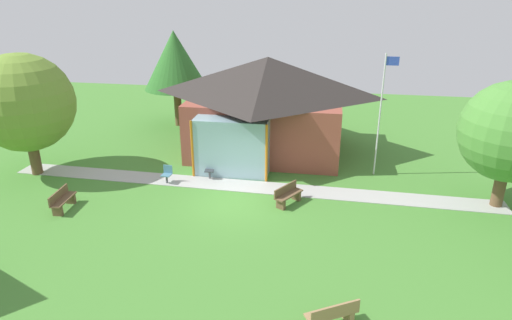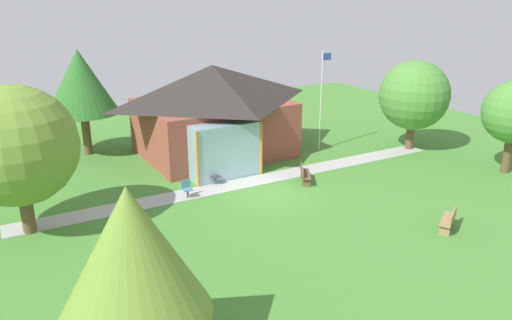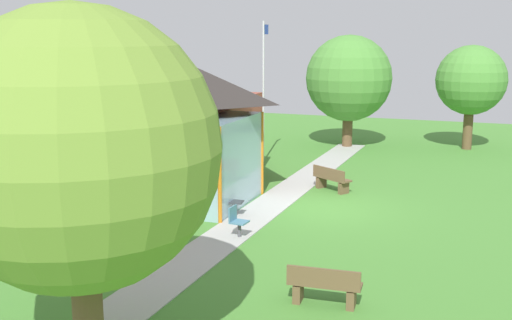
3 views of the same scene
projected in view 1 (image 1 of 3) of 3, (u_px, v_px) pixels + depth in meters
name	position (u px, v px, depth m)	size (l,w,h in m)	color
ground_plane	(236.00, 203.00, 19.37)	(44.00, 44.00, 0.00)	#478433
pavilion	(266.00, 103.00, 24.44)	(9.01, 8.22, 5.23)	brown
footpath	(244.00, 186.00, 20.92)	(23.01, 1.30, 0.03)	#ADADA8
flagpole	(381.00, 111.00, 21.05)	(0.64, 0.08, 5.94)	silver
bench_mid_left	(62.00, 200.00, 18.67)	(0.54, 1.53, 0.84)	brown
bench_rear_near_path	(288.00, 195.00, 19.13)	(1.16, 1.51, 0.84)	brown
bench_front_right	(332.00, 315.00, 12.23)	(1.52, 1.13, 0.84)	#9E7A51
patio_chair_porch_left	(210.00, 170.00, 21.64)	(0.49, 0.49, 0.86)	#33383D
patio_chair_west	(167.00, 175.00, 21.13)	(0.47, 0.47, 0.86)	teal
tree_behind_pavilion_left	(175.00, 60.00, 28.37)	(4.07, 4.07, 6.14)	brown
tree_west_hedge	(24.00, 103.00, 21.00)	(4.64, 4.64, 5.95)	brown
tree_east_hedge	(512.00, 132.00, 17.89)	(4.11, 4.11, 5.38)	brown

